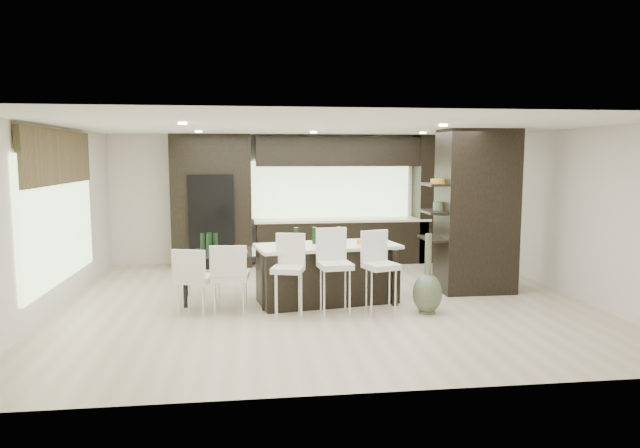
{
  "coord_description": "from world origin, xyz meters",
  "views": [
    {
      "loc": [
        -1.18,
        -8.64,
        2.27
      ],
      "look_at": [
        0.0,
        0.6,
        1.15
      ],
      "focal_mm": 32.0,
      "sensor_mm": 36.0,
      "label": 1
    }
  ],
  "objects": [
    {
      "name": "left_wall",
      "position": [
        -4.0,
        0.0,
        1.35
      ],
      "size": [
        0.02,
        7.0,
        2.7
      ],
      "primitive_type": "cube",
      "color": "silver",
      "rests_on": "ground"
    },
    {
      "name": "floor_vase",
      "position": [
        1.38,
        -0.85,
        0.58
      ],
      "size": [
        0.53,
        0.53,
        1.16
      ],
      "primitive_type": null,
      "rotation": [
        0.0,
        0.0,
        -0.3
      ],
      "color": "#4A583F",
      "rests_on": "ground"
    },
    {
      "name": "stool_right",
      "position": [
        0.7,
        -0.81,
        0.48
      ],
      "size": [
        0.54,
        0.54,
        0.97
      ],
      "primitive_type": "cube",
      "rotation": [
        0.0,
        0.0,
        0.31
      ],
      "color": "silver",
      "rests_on": "ground"
    },
    {
      "name": "back_cabinetry",
      "position": [
        0.5,
        3.17,
        1.35
      ],
      "size": [
        6.8,
        0.68,
        2.7
      ],
      "primitive_type": "cube",
      "color": "black",
      "rests_on": "ground"
    },
    {
      "name": "window_left",
      "position": [
        -3.96,
        0.2,
        1.35
      ],
      "size": [
        0.04,
        3.2,
        1.9
      ],
      "primitive_type": "cube",
      "color": "#B2D199",
      "rests_on": "left_wall"
    },
    {
      "name": "ceiling",
      "position": [
        0.0,
        0.0,
        2.7
      ],
      "size": [
        8.0,
        7.0,
        0.02
      ],
      "primitive_type": "cube",
      "color": "white",
      "rests_on": "ground"
    },
    {
      "name": "chair_end",
      "position": [
        -0.35,
        0.31,
        0.41
      ],
      "size": [
        0.53,
        0.53,
        0.82
      ],
      "primitive_type": "cube",
      "rotation": [
        0.0,
        0.0,
        1.8
      ],
      "color": "silver",
      "rests_on": "ground"
    },
    {
      "name": "ground",
      "position": [
        0.0,
        0.0,
        0.0
      ],
      "size": [
        8.0,
        8.0,
        0.0
      ],
      "primitive_type": "plane",
      "color": "#C6B697",
      "rests_on": "ground"
    },
    {
      "name": "stool_mid",
      "position": [
        0.03,
        -0.82,
        0.5
      ],
      "size": [
        0.5,
        0.5,
        1.0
      ],
      "primitive_type": "cube",
      "rotation": [
        0.0,
        0.0,
        0.13
      ],
      "color": "silver",
      "rests_on": "ground"
    },
    {
      "name": "bench",
      "position": [
        0.15,
        -0.07,
        0.24
      ],
      "size": [
        1.24,
        0.5,
        0.47
      ],
      "primitive_type": "cube",
      "rotation": [
        0.0,
        0.0,
        0.02
      ],
      "color": "black",
      "rests_on": "ground"
    },
    {
      "name": "right_wall",
      "position": [
        4.0,
        0.0,
        1.35
      ],
      "size": [
        0.02,
        7.0,
        2.7
      ],
      "primitive_type": "cube",
      "color": "silver",
      "rests_on": "ground"
    },
    {
      "name": "window_back",
      "position": [
        0.6,
        3.46,
        1.55
      ],
      "size": [
        3.4,
        0.04,
        1.2
      ],
      "primitive_type": "cube",
      "color": "#B2D199",
      "rests_on": "back_wall"
    },
    {
      "name": "dining_table",
      "position": [
        -1.44,
        0.31,
        0.38
      ],
      "size": [
        1.65,
        1.01,
        0.76
      ],
      "primitive_type": "cube",
      "rotation": [
        0.0,
        0.0,
        0.08
      ],
      "color": "white",
      "rests_on": "ground"
    },
    {
      "name": "stool_left",
      "position": [
        -0.63,
        -0.8,
        0.47
      ],
      "size": [
        0.52,
        0.52,
        0.95
      ],
      "primitive_type": "cube",
      "rotation": [
        0.0,
        0.0,
        -0.28
      ],
      "color": "silver",
      "rests_on": "ground"
    },
    {
      "name": "chair_far",
      "position": [
        -1.94,
        -0.46,
        0.45
      ],
      "size": [
        0.62,
        0.62,
        0.9
      ],
      "primitive_type": "cube",
      "rotation": [
        0.0,
        0.0,
        -0.33
      ],
      "color": "silver",
      "rests_on": "ground"
    },
    {
      "name": "stone_accent",
      "position": [
        -3.93,
        0.2,
        2.25
      ],
      "size": [
        0.08,
        3.0,
        0.8
      ],
      "primitive_type": "cube",
      "color": "brown",
      "rests_on": "left_wall"
    },
    {
      "name": "chair_near",
      "position": [
        -1.44,
        -0.47,
        0.47
      ],
      "size": [
        0.55,
        0.55,
        0.94
      ],
      "primitive_type": "cube",
      "rotation": [
        0.0,
        0.0,
        -0.08
      ],
      "color": "silver",
      "rests_on": "ground"
    },
    {
      "name": "back_wall",
      "position": [
        0.0,
        3.5,
        1.35
      ],
      "size": [
        8.0,
        0.02,
        2.7
      ],
      "primitive_type": "cube",
      "color": "silver",
      "rests_on": "ground"
    },
    {
      "name": "ceiling_spots",
      "position": [
        0.0,
        0.25,
        2.68
      ],
      "size": [
        4.0,
        3.0,
        0.02
      ],
      "primitive_type": "cube",
      "color": "white",
      "rests_on": "ceiling"
    },
    {
      "name": "kitchen_island",
      "position": [
        0.03,
        -0.03,
        0.45
      ],
      "size": [
        2.29,
        1.28,
        0.9
      ],
      "primitive_type": "cube",
      "rotation": [
        0.0,
        0.0,
        0.17
      ],
      "color": "black",
      "rests_on": "ground"
    },
    {
      "name": "partition_column",
      "position": [
        2.6,
        0.4,
        1.35
      ],
      "size": [
        1.2,
        0.8,
        2.7
      ],
      "primitive_type": "cube",
      "color": "black",
      "rests_on": "ground"
    },
    {
      "name": "refrigerator",
      "position": [
        -1.9,
        3.12,
        0.95
      ],
      "size": [
        0.9,
        0.68,
        1.9
      ],
      "primitive_type": "cube",
      "color": "black",
      "rests_on": "ground"
    }
  ]
}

